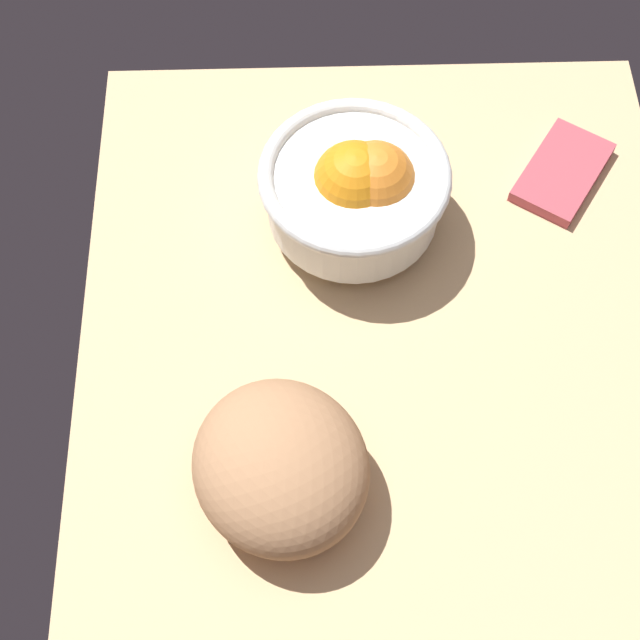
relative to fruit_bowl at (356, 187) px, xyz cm
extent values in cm
cube|color=#D8B381|center=(14.00, 2.73, -7.80)|extent=(71.84, 60.97, 3.00)
cylinder|color=white|center=(0.01, -0.22, -5.25)|extent=(8.01, 8.01, 2.09)
cylinder|color=white|center=(0.01, -0.22, -1.14)|extent=(17.62, 17.62, 6.13)
torus|color=white|center=(0.01, -0.22, 1.93)|extent=(19.22, 19.22, 1.60)
sphere|color=orange|center=(-0.05, 1.81, 0.63)|extent=(8.33, 8.33, 8.33)
sphere|color=orange|center=(0.01, -0.22, 0.66)|extent=(8.52, 8.52, 8.52)
sphere|color=orange|center=(0.01, -0.22, 0.62)|extent=(8.31, 8.31, 8.31)
sphere|color=orange|center=(0.01, -0.22, 0.66)|extent=(8.51, 8.51, 8.51)
sphere|color=orange|center=(0.01, -0.22, 0.47)|extent=(7.45, 7.45, 7.45)
ellipsoid|color=tan|center=(28.64, -7.80, -1.32)|extent=(21.46, 20.93, 9.96)
cube|color=#B34A55|center=(-5.43, 22.81, -5.58)|extent=(13.95, 12.56, 1.44)
camera|label=1|loc=(55.68, -5.11, 76.14)|focal=52.52mm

